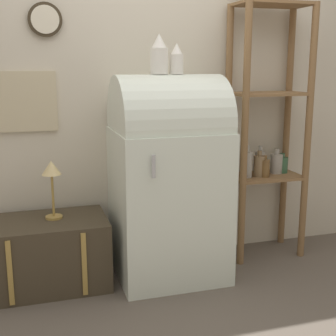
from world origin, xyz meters
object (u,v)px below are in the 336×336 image
Objects in this scene: vase_left at (159,56)px; vase_center at (177,60)px; refrigerator at (168,175)px; desk_lamp at (52,175)px; suitcase_trunk at (46,253)px.

vase_left is 1.29× the size of vase_center.
vase_center is at bearing 6.85° from refrigerator.
vase_left reaches higher than desk_lamp.
desk_lamp reaches higher than suitcase_trunk.
suitcase_trunk is 1.48m from vase_left.
vase_center reaches higher than desk_lamp.
suitcase_trunk is 2.07× the size of desk_lamp.
suitcase_trunk is at bearing 176.85° from refrigerator.
vase_center is at bearing -2.50° from suitcase_trunk.
vase_left is 1.03m from desk_lamp.
desk_lamp is (-0.82, 0.06, -0.72)m from vase_center.
vase_center reaches higher than suitcase_trunk.
vase_center is (0.88, -0.04, 1.24)m from suitcase_trunk.
vase_left reaches higher than vase_center.
vase_left is (-0.06, 0.01, 0.78)m from refrigerator.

